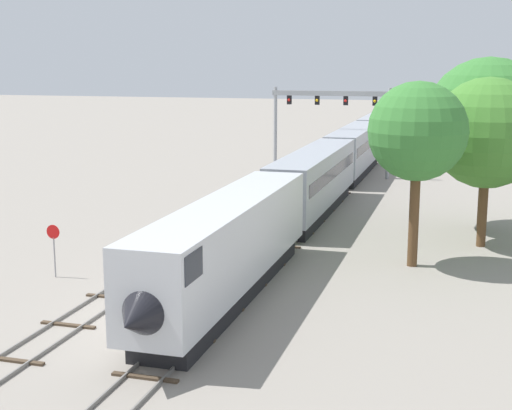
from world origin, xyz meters
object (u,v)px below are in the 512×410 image
at_px(trackside_tree_left, 487,120).
at_px(trackside_tree_mid, 418,132).
at_px(stop_sign, 54,243).
at_px(signal_gantry, 331,112).
at_px(passenger_train, 379,131).
at_px(trackside_tree_right, 487,133).

bearing_deg(trackside_tree_left, trackside_tree_mid, -110.22).
bearing_deg(stop_sign, trackside_tree_left, 39.35).
height_order(signal_gantry, stop_sign, signal_gantry).
xyz_separation_m(signal_gantry, stop_sign, (-7.75, -38.95, -4.62)).
relative_size(stop_sign, trackside_tree_left, 0.25).
distance_m(passenger_train, trackside_tree_left, 45.38).
bearing_deg(signal_gantry, trackside_tree_left, -55.45).
distance_m(trackside_tree_left, trackside_tree_mid, 11.21).
xyz_separation_m(signal_gantry, trackside_tree_right, (14.28, -25.60, 0.60)).
distance_m(passenger_train, trackside_tree_mid, 54.83).
height_order(stop_sign, trackside_tree_right, trackside_tree_right).
bearing_deg(passenger_train, trackside_tree_mid, -81.34).
xyz_separation_m(signal_gantry, trackside_tree_left, (14.34, -20.83, 1.06)).
bearing_deg(passenger_train, trackside_tree_right, -75.99).
xyz_separation_m(trackside_tree_left, trackside_tree_right, (-0.06, -4.77, -0.47)).
relative_size(passenger_train, stop_sign, 50.14).
bearing_deg(trackside_tree_right, passenger_train, 104.01).
bearing_deg(stop_sign, signal_gantry, 78.75).
bearing_deg(trackside_tree_mid, trackside_tree_left, 69.78).
xyz_separation_m(signal_gantry, trackside_tree_mid, (10.47, -31.35, 1.08)).
height_order(passenger_train, trackside_tree_left, trackside_tree_left).
distance_m(signal_gantry, trackside_tree_mid, 33.07).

